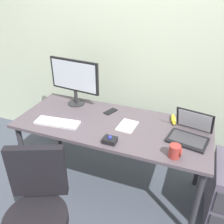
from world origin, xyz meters
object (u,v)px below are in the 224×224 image
Objects in this scene: keyboard at (57,122)px; coffee_mug at (175,151)px; monitor_main at (74,78)px; trackball_mouse at (110,140)px; banana at (173,119)px; office_chair at (39,217)px; laptop at (190,133)px; paper_notepad at (127,126)px; cell_phone at (111,111)px.

coffee_mug is (1.07, -0.09, 0.04)m from keyboard.
trackball_mouse is at bearing -41.34° from monitor_main.
coffee_mug is at bearing -80.80° from banana.
office_chair is 9.12× the size of coffee_mug.
office_chair is 1.33m from laptop.
keyboard is at bearing 175.03° from coffee_mug.
office_chair is at bearing -112.44° from paper_notepad.
trackball_mouse is 0.77× the size of cell_phone.
paper_notepad is (0.06, 0.28, -0.02)m from trackball_mouse.
banana is (0.37, 0.24, 0.01)m from paper_notepad.
banana is at bearing 33.22° from paper_notepad.
paper_notepad is (0.37, 0.89, 0.33)m from office_chair.
keyboard is 0.64m from paper_notepad.
coffee_mug is 0.54m from paper_notepad.
laptop is at bearing 1.84° from paper_notepad.
keyboard is at bearing -112.15° from cell_phone.
monitor_main is 1.25m from coffee_mug.
office_chair reaches higher than keyboard.
cell_phone is at bearing 110.74° from trackball_mouse.
paper_notepad is at bearing 148.74° from coffee_mug.
laptop reaches higher than keyboard.
cell_phone is at bearing -5.63° from monitor_main.
trackball_mouse is 0.58× the size of banana.
cell_phone is (0.38, 0.38, -0.01)m from keyboard.
monitor_main reaches higher than cell_phone.
banana is at bearing 23.47° from keyboard.
laptop is at bearing 9.07° from cell_phone.
office_chair is at bearing -123.20° from banana.
office_chair reaches higher than coffee_mug.
office_chair is 2.61× the size of laptop.
office_chair is at bearing -143.62° from coffee_mug.
keyboard is 2.03× the size of paper_notepad.
laptop is (0.91, 0.90, 0.38)m from office_chair.
keyboard is 1.17× the size of laptop.
laptop reaches higher than paper_notepad.
office_chair is 8.58× the size of trackball_mouse.
keyboard is 1.08m from banana.
laptop is 1.74× the size of paper_notepad.
trackball_mouse is at bearing -101.91° from paper_notepad.
monitor_main is 0.51m from keyboard.
monitor_main is 0.75m from paper_notepad.
trackball_mouse reaches higher than keyboard.
coffee_mug is 0.85m from cell_phone.
paper_notepad is at bearing -17.49° from cell_phone.
paper_notepad is 1.09× the size of banana.
monitor_main reaches higher than laptop.
cell_phone is at bearing -175.77° from banana.
coffee_mug is at bearing -4.97° from keyboard.
office_chair is at bearing -116.85° from trackball_mouse.
laptop is 0.31m from coffee_mug.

